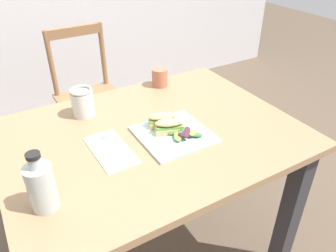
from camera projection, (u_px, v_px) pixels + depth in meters
ground_plane at (164, 238)px, 1.74m from camera, size 9.18×9.18×0.00m
dining_table at (152, 161)px, 1.33m from camera, size 1.10×0.83×0.74m
chair_wooden_far at (90, 97)px, 2.13m from camera, size 0.41×0.41×0.87m
plate_lunch at (173, 134)px, 1.23m from camera, size 0.26×0.26×0.01m
sandwich_half_front at (169, 126)px, 1.22m from camera, size 0.12×0.09×0.06m
sandwich_half_back at (162, 120)px, 1.26m from camera, size 0.12×0.09×0.06m
salad_mixed_greens at (184, 133)px, 1.21m from camera, size 0.12×0.10×0.03m
napkin_folded at (111, 150)px, 1.16m from camera, size 0.12×0.24×0.00m
fork_on_napkin at (109, 147)px, 1.17m from camera, size 0.03×0.19×0.00m
bottle_cold_brew at (42, 189)px, 0.90m from camera, size 0.08×0.08×0.19m
mason_jar_iced_tea at (83, 103)px, 1.34m from camera, size 0.09×0.09×0.12m
cup_extra_side at (160, 77)px, 1.58m from camera, size 0.08×0.08×0.09m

